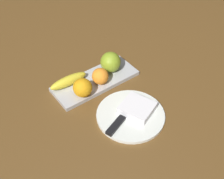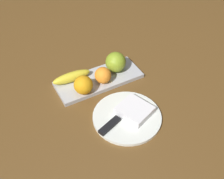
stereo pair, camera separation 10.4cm
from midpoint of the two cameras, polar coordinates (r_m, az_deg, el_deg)
name	(u,v)px [view 1 (the left image)]	position (r m, az deg, el deg)	size (l,w,h in m)	color
ground_plane	(90,88)	(1.12, -7.16, 0.11)	(2.40, 2.40, 0.00)	brown
fruit_tray	(96,81)	(1.13, -5.93, 1.56)	(0.34, 0.13, 0.02)	#B7B9BF
apple	(111,62)	(1.14, -2.90, 5.39)	(0.08, 0.08, 0.08)	#88A427
banana	(69,81)	(1.11, -11.34, 1.58)	(0.15, 0.04, 0.04)	yellow
orange_near_apple	(100,76)	(1.09, -5.09, 2.53)	(0.06, 0.06, 0.06)	orange
orange_near_banana	(83,88)	(1.05, -8.72, 0.22)	(0.07, 0.07, 0.07)	orange
dinner_plate	(131,115)	(1.01, 0.77, -5.28)	(0.24, 0.24, 0.01)	white
folded_napkin	(137,108)	(1.01, 2.15, -3.80)	(0.10, 0.11, 0.03)	white
knife	(118,123)	(0.97, -1.83, -6.78)	(0.18, 0.08, 0.01)	silver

